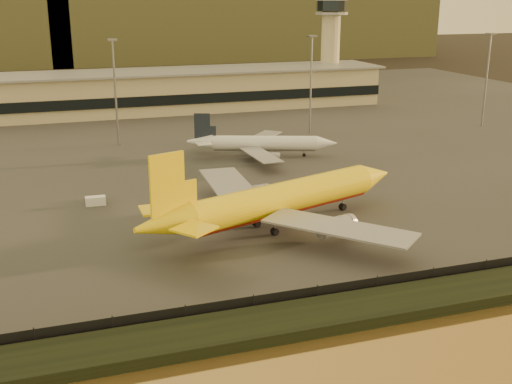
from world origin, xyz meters
TOP-DOWN VIEW (x-y plane):
  - ground at (0.00, 0.00)m, footprint 900.00×900.00m
  - embankment at (0.00, -17.00)m, footprint 320.00×7.00m
  - tarmac at (0.00, 95.00)m, footprint 320.00×220.00m
  - perimeter_fence at (0.00, -13.00)m, footprint 300.00×0.05m
  - terminal_building at (-14.52, 125.55)m, footprint 202.00×25.00m
  - control_tower at (70.00, 131.00)m, footprint 11.20×11.20m
  - apron_light_masts at (15.00, 75.00)m, footprint 152.20×12.20m
  - distant_hills at (-20.74, 340.00)m, footprint 470.00×160.00m
  - dhl_cargo_jet at (6.87, 12.99)m, footprint 49.01×46.64m
  - white_narrowbody_jet at (19.57, 58.00)m, footprint 33.19×31.45m
  - gse_vehicle_yellow at (16.01, 23.51)m, footprint 4.10×2.89m
  - gse_vehicle_white at (-19.66, 33.72)m, footprint 3.48×1.64m

SIDE VIEW (x-z plane):
  - ground at x=0.00m, z-range 0.00..0.00m
  - tarmac at x=0.00m, z-range 0.00..0.20m
  - embankment at x=0.00m, z-range 0.00..1.40m
  - gse_vehicle_white at x=-19.66m, z-range 0.20..1.75m
  - gse_vehicle_yellow at x=16.01m, z-range 0.20..1.89m
  - perimeter_fence at x=0.00m, z-range 0.20..2.40m
  - white_narrowbody_jet at x=19.57m, z-range -1.78..8.06m
  - dhl_cargo_jet at x=6.87m, z-range -2.83..12.20m
  - terminal_building at x=-14.52m, z-range -0.05..12.55m
  - apron_light_masts at x=15.00m, z-range 3.00..28.40m
  - control_tower at x=70.00m, z-range 3.91..39.41m
  - distant_hills at x=-20.74m, z-range -3.61..66.39m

